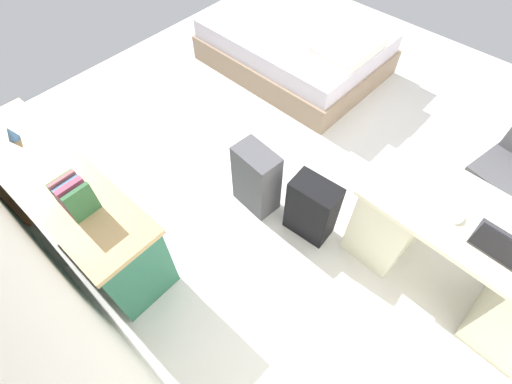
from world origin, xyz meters
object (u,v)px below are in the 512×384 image
at_px(credenza, 72,205).
at_px(figurine_small, 11,133).
at_px(bed, 296,47).
at_px(computer_mouse, 459,218).
at_px(laptop, 502,247).
at_px(office_chair, 510,175).
at_px(desk, 459,254).
at_px(suitcase_spare_grey, 256,179).
at_px(suitcase_black, 312,209).

bearing_deg(credenza, figurine_small, 0.18).
distance_m(bed, computer_mouse, 2.76).
relative_size(laptop, computer_mouse, 3.19).
xyz_separation_m(office_chair, figurine_small, (2.80, 2.42, 0.36)).
relative_size(bed, figurine_small, 17.52).
height_order(laptop, computer_mouse, laptop).
height_order(bed, laptop, laptop).
xyz_separation_m(office_chair, laptop, (-0.12, 1.01, 0.37)).
xyz_separation_m(desk, credenza, (2.32, 1.53, -0.03)).
xyz_separation_m(credenza, bed, (0.15, -2.88, -0.12)).
height_order(suitcase_spare_grey, laptop, laptop).
distance_m(bed, suitcase_black, 2.22).
height_order(desk, credenza, desk).
bearing_deg(figurine_small, laptop, -154.09).
bearing_deg(computer_mouse, laptop, 170.98).
distance_m(computer_mouse, figurine_small, 3.04).
bearing_deg(office_chair, suitcase_spare_grey, 40.98).
bearing_deg(bed, office_chair, 169.48).
distance_m(desk, laptop, 0.44).
distance_m(credenza, suitcase_spare_grey, 1.41).
bearing_deg(computer_mouse, bed, -28.99).
height_order(desk, suitcase_black, desk).
height_order(desk, office_chair, office_chair).
bearing_deg(desk, suitcase_black, 17.23).
height_order(office_chair, laptop, laptop).
bearing_deg(office_chair, desk, 90.45).
bearing_deg(credenza, suitcase_black, -137.22).
relative_size(desk, suitcase_black, 2.61).
xyz_separation_m(computer_mouse, figurine_small, (2.66, 1.47, 0.02)).
bearing_deg(bed, laptop, 150.45).
xyz_separation_m(desk, laptop, (-0.11, 0.12, 0.40)).
bearing_deg(suitcase_spare_grey, computer_mouse, -160.59).
distance_m(desk, computer_mouse, 0.40).
height_order(computer_mouse, figurine_small, figurine_small).
xyz_separation_m(suitcase_black, suitcase_spare_grey, (0.49, 0.09, 0.03)).
relative_size(credenza, laptop, 5.65).
relative_size(office_chair, figurine_small, 8.55).
height_order(office_chair, suitcase_spare_grey, office_chair).
relative_size(bed, suitcase_spare_grey, 3.13).
relative_size(desk, credenza, 0.81).
bearing_deg(credenza, computer_mouse, -145.91).
relative_size(credenza, computer_mouse, 18.00).
bearing_deg(office_chair, suitcase_black, 50.53).
distance_m(suitcase_black, computer_mouse, 1.00).
relative_size(computer_mouse, figurine_small, 0.91).
height_order(suitcase_black, computer_mouse, computer_mouse).
relative_size(office_chair, computer_mouse, 9.40).
relative_size(office_chair, suitcase_black, 1.68).
distance_m(desk, bed, 2.81).
relative_size(desk, suitcase_spare_grey, 2.38).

